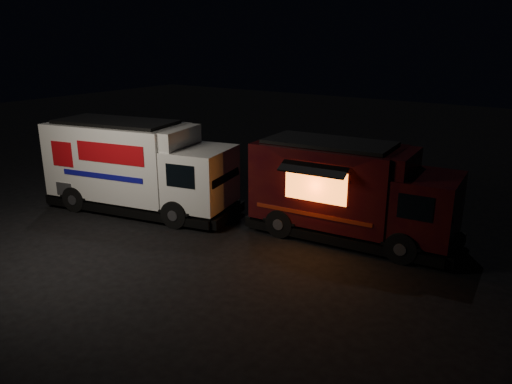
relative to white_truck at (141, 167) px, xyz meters
name	(u,v)px	position (x,y,z in m)	size (l,w,h in m)	color
ground	(207,243)	(4.12, -1.12, -1.71)	(80.00, 80.00, 0.00)	black
white_truck	(141,167)	(0.00, 0.00, 0.00)	(7.53, 2.57, 3.42)	silver
red_truck	(353,192)	(7.77, 1.98, -0.11)	(6.86, 2.52, 3.19)	#3E0E0B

